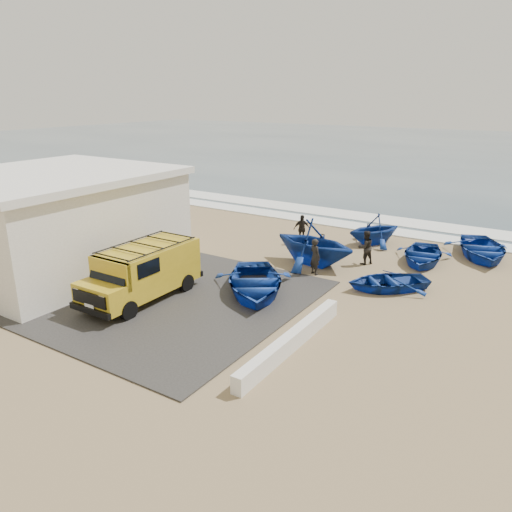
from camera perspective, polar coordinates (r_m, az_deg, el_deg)
The scene contains 17 objects.
ground at distance 20.42m, azimuth -4.22°, elevation -3.46°, with size 160.00×160.00×0.00m, color #907953.
slab at distance 20.25m, azimuth -12.18°, elevation -3.96°, with size 12.00×10.00×0.05m, color #373432.
ocean at distance 72.43m, azimuth 23.80°, elevation 10.73°, with size 180.00×88.00×0.01m, color #385166.
surf_line at distance 30.39m, azimuth 9.44°, elevation 3.68°, with size 180.00×1.60×0.06m, color white.
surf_wash at distance 32.64m, azimuth 11.21°, elevation 4.56°, with size 180.00×2.20×0.04m, color white.
building at distance 23.68m, azimuth -22.10°, elevation 3.78°, with size 8.40×9.40×4.30m.
parapet at distance 15.53m, azimuth 4.09°, elevation -9.64°, with size 0.35×6.00×0.55m, color silver.
van at distance 19.28m, azimuth -12.75°, elevation -1.62°, with size 2.02×4.92×2.11m.
boat_near_left at distance 19.46m, azimuth -0.20°, elevation -3.06°, with size 3.20×4.49×0.93m, color #133796.
boat_near_right at distance 20.61m, azimuth 14.78°, elevation -2.81°, with size 2.35×3.29×0.68m, color #133796.
boat_mid_left at distance 22.78m, azimuth 6.64°, elevation 1.59°, with size 3.46×4.01×2.11m, color #133796.
boat_mid_right at distance 24.28m, azimuth 18.47°, elevation 0.11°, with size 2.58×3.62×0.75m, color #133796.
boat_far_left at distance 26.52m, azimuth 13.36°, elevation 3.01°, with size 2.61×3.03×1.60m, color #133796.
boat_far_right at distance 26.07m, azimuth 24.40°, elevation 0.77°, with size 3.04×4.25×0.88m, color #133796.
fisherman_front at distance 21.60m, azimuth 6.76°, elevation -0.07°, with size 0.58×0.38×1.59m, color black.
fisherman_middle at distance 23.30m, azimuth 12.39°, elevation 0.96°, with size 0.76×0.59×1.57m, color black.
fisherman_back at distance 26.12m, azimuth 5.23°, elevation 3.10°, with size 0.88×0.37×1.50m, color black.
Camera 1 is at (11.47, -15.12, 7.51)m, focal length 35.00 mm.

